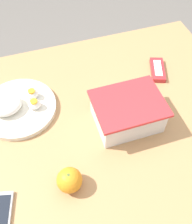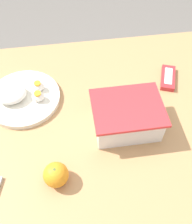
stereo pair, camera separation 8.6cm
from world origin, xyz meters
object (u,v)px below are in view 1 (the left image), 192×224
food_container (127,113)px  orange_fruit (69,180)px  rice_plate (16,107)px  candy_bar (158,70)px

food_container → orange_fruit: size_ratio=3.03×
rice_plate → food_container: bearing=155.1°
food_container → orange_fruit: food_container is taller
food_container → candy_bar: food_container is taller
food_container → candy_bar: bearing=-138.1°
food_container → rice_plate: (0.34, -0.16, -0.03)m
orange_fruit → rice_plate: bearing=-71.3°
orange_fruit → rice_plate: size_ratio=0.28×
rice_plate → candy_bar: rice_plate is taller
orange_fruit → candy_bar: (-0.43, -0.34, -0.03)m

